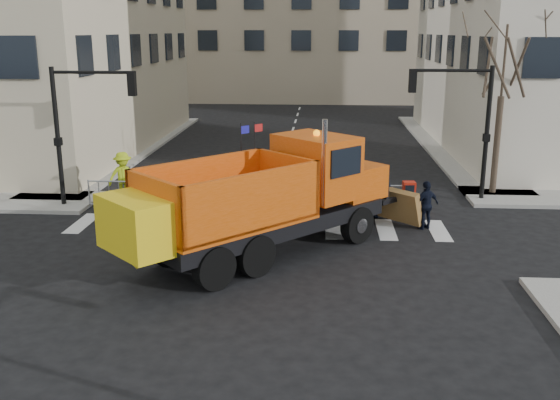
# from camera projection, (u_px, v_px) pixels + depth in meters

# --- Properties ---
(ground) EXTENTS (120.00, 120.00, 0.00)m
(ground) POSITION_uv_depth(u_px,v_px,m) (244.00, 290.00, 16.65)
(ground) COLOR black
(ground) RESTS_ON ground
(sidewalk_back) EXTENTS (64.00, 5.00, 0.15)m
(sidewalk_back) POSITION_uv_depth(u_px,v_px,m) (270.00, 202.00, 24.81)
(sidewalk_back) COLOR gray
(sidewalk_back) RESTS_ON ground
(traffic_light_left) EXTENTS (0.18, 0.18, 5.40)m
(traffic_light_left) POSITION_uv_depth(u_px,v_px,m) (58.00, 139.00, 23.68)
(traffic_light_left) COLOR black
(traffic_light_left) RESTS_ON ground
(traffic_light_right) EXTENTS (0.18, 0.18, 5.40)m
(traffic_light_right) POSITION_uv_depth(u_px,v_px,m) (487.00, 135.00, 24.53)
(traffic_light_right) COLOR black
(traffic_light_right) RESTS_ON ground
(crowd_barriers) EXTENTS (12.60, 0.60, 1.10)m
(crowd_barriers) POSITION_uv_depth(u_px,v_px,m) (248.00, 196.00, 23.87)
(crowd_barriers) COLOR #9EA0A5
(crowd_barriers) RESTS_ON ground
(street_tree) EXTENTS (3.00, 3.00, 7.50)m
(street_tree) POSITION_uv_depth(u_px,v_px,m) (500.00, 106.00, 25.17)
(street_tree) COLOR #382B21
(street_tree) RESTS_ON ground
(plow_truck) EXTENTS (9.55, 9.70, 4.17)m
(plow_truck) POSITION_uv_depth(u_px,v_px,m) (261.00, 197.00, 18.71)
(plow_truck) COLOR black
(plow_truck) RESTS_ON ground
(cop_a) EXTENTS (0.67, 0.48, 1.71)m
(cop_a) POSITION_uv_depth(u_px,v_px,m) (358.00, 196.00, 22.69)
(cop_a) COLOR black
(cop_a) RESTS_ON ground
(cop_b) EXTENTS (1.09, 0.95, 1.89)m
(cop_b) POSITION_uv_depth(u_px,v_px,m) (381.00, 192.00, 22.87)
(cop_b) COLOR black
(cop_b) RESTS_ON ground
(cop_c) EXTENTS (1.07, 0.88, 1.71)m
(cop_c) POSITION_uv_depth(u_px,v_px,m) (426.00, 205.00, 21.54)
(cop_c) COLOR black
(cop_c) RESTS_ON ground
(worker) EXTENTS (1.45, 1.30, 1.95)m
(worker) POSITION_uv_depth(u_px,v_px,m) (123.00, 177.00, 24.56)
(worker) COLOR #A8C316
(worker) RESTS_ON sidewalk_back
(newspaper_box) EXTENTS (0.48, 0.43, 1.10)m
(newspaper_box) POSITION_uv_depth(u_px,v_px,m) (409.00, 196.00, 23.32)
(newspaper_box) COLOR #B71D0E
(newspaper_box) RESTS_ON sidewalk_back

